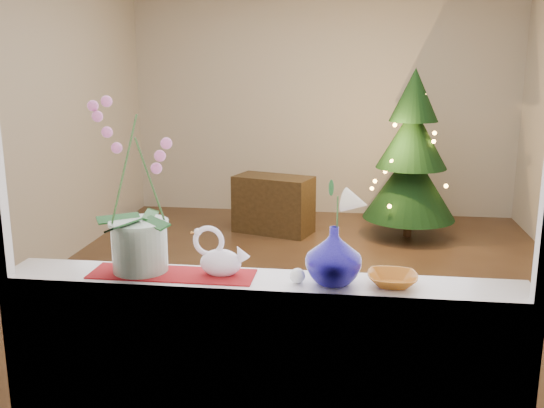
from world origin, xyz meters
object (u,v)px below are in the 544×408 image
at_px(xmas_tree, 411,154).
at_px(side_table, 273,204).
at_px(paperweight, 298,276).
at_px(amber_dish, 392,280).
at_px(swan, 221,253).
at_px(blue_vase, 334,251).
at_px(orchid_pot, 137,187).

distance_m(xmas_tree, side_table, 1.53).
height_order(xmas_tree, side_table, xmas_tree).
relative_size(paperweight, amber_dish, 0.37).
height_order(swan, blue_vase, blue_vase).
bearing_deg(blue_vase, paperweight, -172.97).
relative_size(swan, blue_vase, 0.88).
bearing_deg(paperweight, side_table, 98.87).
relative_size(paperweight, xmas_tree, 0.04).
relative_size(blue_vase, amber_dish, 1.60).
distance_m(orchid_pot, xmas_tree, 4.21).
relative_size(swan, side_table, 0.29).
distance_m(orchid_pot, side_table, 4.01).
bearing_deg(xmas_tree, swan, -106.18).
bearing_deg(amber_dish, xmas_tree, 83.80).
bearing_deg(xmas_tree, blue_vase, -99.57).
height_order(blue_vase, amber_dish, blue_vase).
xyz_separation_m(xmas_tree, side_table, (-1.42, -0.03, -0.56)).
distance_m(swan, amber_dish, 0.71).
distance_m(paperweight, side_table, 4.04).
distance_m(swan, paperweight, 0.34).
xyz_separation_m(orchid_pot, side_table, (0.07, 3.89, -0.99)).
xyz_separation_m(swan, xmas_tree, (1.14, 3.92, -0.15)).
distance_m(orchid_pot, swan, 0.44).
xyz_separation_m(orchid_pot, swan, (0.35, -0.00, -0.27)).
bearing_deg(swan, orchid_pot, 171.96).
bearing_deg(blue_vase, swan, 176.56).
distance_m(amber_dish, side_table, 4.09).
bearing_deg(amber_dish, blue_vase, -178.41).
bearing_deg(blue_vase, amber_dish, 1.59).
distance_m(swan, side_table, 3.97).
xyz_separation_m(orchid_pot, paperweight, (0.68, -0.05, -0.34)).
bearing_deg(swan, blue_vase, -11.13).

